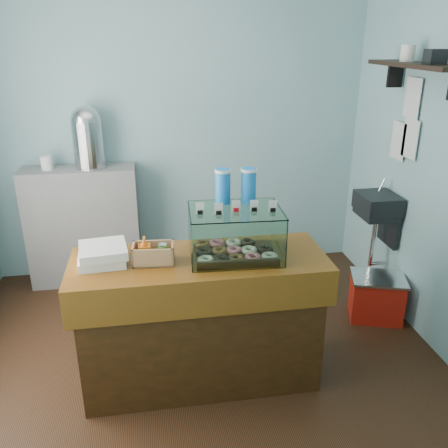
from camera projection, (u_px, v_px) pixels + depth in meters
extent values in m
plane|color=black|center=(198.00, 353.00, 3.51)|extent=(3.50, 3.50, 0.00)
cube|color=#78AAB0|center=(176.00, 128.00, 4.37)|extent=(3.50, 0.04, 2.80)
cube|color=#78AAB0|center=(238.00, 285.00, 1.62)|extent=(3.50, 0.04, 2.80)
cube|color=#78AAB0|center=(446.00, 159.00, 3.26)|extent=(0.04, 3.00, 2.80)
cube|color=black|center=(378.00, 203.00, 3.92)|extent=(0.30, 0.35, 0.15)
cube|color=black|center=(389.00, 224.00, 4.01)|extent=(0.04, 0.30, 0.35)
cylinder|color=silver|center=(382.00, 185.00, 3.98)|extent=(0.02, 0.02, 0.12)
cylinder|color=silver|center=(373.00, 242.00, 4.05)|extent=(0.04, 0.04, 0.45)
cube|color=black|center=(417.00, 65.00, 3.29)|extent=(0.25, 1.00, 0.03)
cube|color=black|center=(395.00, 75.00, 3.70)|extent=(0.12, 0.03, 0.18)
cube|color=white|center=(410.00, 139.00, 3.65)|extent=(0.01, 0.21, 0.30)
cube|color=white|center=(398.00, 141.00, 3.82)|extent=(0.01, 0.21, 0.30)
cube|color=white|center=(413.00, 98.00, 3.58)|extent=(0.01, 0.21, 0.30)
cube|color=#45220D|center=(201.00, 324.00, 3.13)|extent=(1.50, 0.56, 0.84)
cube|color=#4B250A|center=(199.00, 263.00, 2.96)|extent=(1.60, 0.60, 0.06)
cube|color=#4B250A|center=(205.00, 302.00, 2.75)|extent=(1.60, 0.04, 0.18)
cube|color=gray|center=(84.00, 226.00, 4.38)|extent=(1.00, 0.32, 1.10)
cube|color=#321C0F|center=(235.00, 254.00, 2.98)|extent=(0.52, 0.38, 0.02)
torus|color=beige|center=(206.00, 260.00, 2.84)|extent=(0.10, 0.10, 0.03)
torus|color=black|center=(222.00, 259.00, 2.85)|extent=(0.10, 0.10, 0.03)
torus|color=brown|center=(238.00, 258.00, 2.86)|extent=(0.10, 0.10, 0.03)
torus|color=#E36B7A|center=(253.00, 258.00, 2.87)|extent=(0.10, 0.10, 0.03)
torus|color=beige|center=(268.00, 257.00, 2.88)|extent=(0.10, 0.10, 0.03)
torus|color=black|center=(205.00, 252.00, 2.95)|extent=(0.10, 0.10, 0.03)
torus|color=brown|center=(220.00, 251.00, 2.96)|extent=(0.10, 0.10, 0.03)
torus|color=#E36B7A|center=(235.00, 250.00, 2.97)|extent=(0.10, 0.10, 0.03)
torus|color=beige|center=(250.00, 250.00, 2.98)|extent=(0.10, 0.10, 0.03)
torus|color=black|center=(265.00, 249.00, 2.99)|extent=(0.10, 0.10, 0.03)
torus|color=brown|center=(203.00, 244.00, 3.06)|extent=(0.10, 0.10, 0.03)
torus|color=#E36B7A|center=(218.00, 243.00, 3.07)|extent=(0.10, 0.10, 0.03)
torus|color=beige|center=(232.00, 243.00, 3.08)|extent=(0.10, 0.10, 0.03)
torus|color=black|center=(247.00, 242.00, 3.09)|extent=(0.10, 0.10, 0.03)
cube|color=white|center=(240.00, 247.00, 2.74)|extent=(0.55, 0.03, 0.30)
cube|color=white|center=(231.00, 222.00, 3.12)|extent=(0.55, 0.03, 0.30)
cube|color=white|center=(190.00, 236.00, 2.90)|extent=(0.03, 0.40, 0.30)
cube|color=white|center=(279.00, 232.00, 2.96)|extent=(0.03, 0.40, 0.30)
cube|color=white|center=(235.00, 210.00, 2.87)|extent=(0.59, 0.44, 0.01)
cube|color=white|center=(200.00, 208.00, 2.79)|extent=(0.05, 0.01, 0.07)
cube|color=black|center=(200.00, 212.00, 2.80)|extent=(0.03, 0.02, 0.02)
cube|color=white|center=(218.00, 208.00, 2.80)|extent=(0.05, 0.01, 0.07)
cube|color=black|center=(218.00, 211.00, 2.81)|extent=(0.03, 0.02, 0.02)
cube|color=white|center=(236.00, 207.00, 2.81)|extent=(0.05, 0.01, 0.07)
cube|color=red|center=(236.00, 211.00, 2.82)|extent=(0.03, 0.02, 0.02)
cube|color=white|center=(255.00, 206.00, 2.82)|extent=(0.05, 0.01, 0.07)
cube|color=black|center=(254.00, 210.00, 2.83)|extent=(0.03, 0.02, 0.02)
cube|color=white|center=(272.00, 206.00, 2.83)|extent=(0.05, 0.01, 0.07)
cube|color=black|center=(272.00, 209.00, 2.84)|extent=(0.03, 0.02, 0.02)
cylinder|color=blue|center=(223.00, 186.00, 2.94)|extent=(0.09, 0.09, 0.22)
cylinder|color=white|center=(223.00, 171.00, 2.91)|extent=(0.10, 0.10, 0.02)
cylinder|color=blue|center=(249.00, 185.00, 2.96)|extent=(0.09, 0.09, 0.22)
cylinder|color=white|center=(249.00, 170.00, 2.93)|extent=(0.10, 0.10, 0.02)
cube|color=tan|center=(154.00, 262.00, 2.89)|extent=(0.26, 0.17, 0.01)
cube|color=tan|center=(153.00, 259.00, 2.81)|extent=(0.25, 0.04, 0.12)
cube|color=tan|center=(154.00, 249.00, 2.93)|extent=(0.25, 0.04, 0.12)
cube|color=tan|center=(134.00, 254.00, 2.86)|extent=(0.03, 0.15, 0.12)
cube|color=tan|center=(173.00, 253.00, 2.88)|extent=(0.03, 0.15, 0.12)
imported|color=orange|center=(145.00, 249.00, 2.86)|extent=(0.08, 0.08, 0.16)
cylinder|color=#308725|center=(163.00, 253.00, 2.87)|extent=(0.06, 0.06, 0.10)
cylinder|color=silver|center=(163.00, 245.00, 2.85)|extent=(0.05, 0.05, 0.01)
cube|color=white|center=(102.00, 258.00, 2.89)|extent=(0.30, 0.30, 0.06)
cube|color=white|center=(103.00, 250.00, 2.86)|extent=(0.31, 0.31, 0.06)
cylinder|color=silver|center=(91.00, 167.00, 4.20)|extent=(0.29, 0.29, 0.01)
cylinder|color=silver|center=(88.00, 144.00, 4.13)|extent=(0.26, 0.26, 0.40)
sphere|color=silver|center=(86.00, 121.00, 4.05)|extent=(0.26, 0.26, 0.26)
cube|color=#B4190E|center=(376.00, 298.00, 3.90)|extent=(0.48, 0.41, 0.35)
cube|color=silver|center=(379.00, 278.00, 3.83)|extent=(0.50, 0.44, 0.02)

